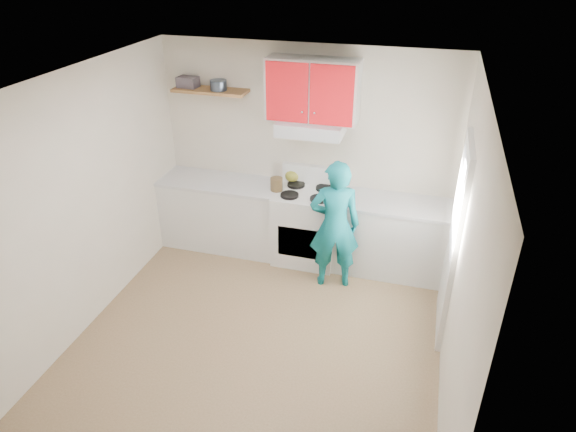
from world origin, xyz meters
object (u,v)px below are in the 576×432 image
(stove, at_px, (307,226))
(crock, at_px, (277,185))
(person, at_px, (335,225))
(kettle, at_px, (292,176))
(tin, at_px, (218,85))

(stove, distance_m, crock, 0.65)
(crock, height_order, person, person)
(stove, bearing_deg, person, -45.83)
(stove, height_order, kettle, kettle)
(tin, distance_m, kettle, 1.41)
(crock, bearing_deg, person, -26.90)
(kettle, xyz_separation_m, person, (0.69, -0.71, -0.22))
(crock, bearing_deg, kettle, 68.77)
(stove, height_order, crock, crock)
(tin, height_order, crock, tin)
(kettle, bearing_deg, crock, -101.05)
(kettle, relative_size, crock, 1.02)
(stove, relative_size, crock, 5.11)
(person, bearing_deg, crock, -41.24)
(stove, xyz_separation_m, person, (0.43, -0.44, 0.32))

